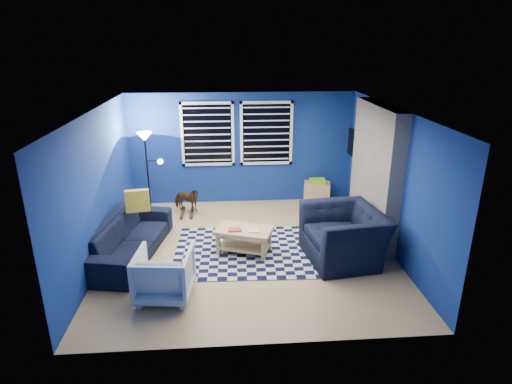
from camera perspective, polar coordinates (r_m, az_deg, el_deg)
floor at (r=7.73m, az=-0.98°, el=-7.82°), size 5.00×5.00×0.00m
ceiling at (r=6.94m, az=-1.10°, el=10.80°), size 5.00×5.00×0.00m
wall_back at (r=9.64m, az=-1.91°, el=5.77°), size 5.00×0.00×5.00m
wall_left at (r=7.53m, az=-20.39°, el=0.46°), size 0.00×5.00×5.00m
wall_right at (r=7.78m, az=17.67°, el=1.38°), size 0.00×5.00×5.00m
fireplace at (r=8.19m, az=15.47°, el=2.11°), size 0.65×2.00×2.50m
window_left at (r=9.52m, az=-6.48°, el=7.64°), size 1.17×0.06×1.42m
window_right at (r=9.56m, az=1.40°, el=7.81°), size 1.17×0.06×1.42m
tv at (r=9.54m, az=13.15°, el=6.04°), size 0.07×1.00×0.58m
rug at (r=7.71m, az=-1.38°, el=-7.85°), size 2.56×2.08×0.02m
sofa at (r=7.76m, az=-16.75°, el=-5.84°), size 2.43×1.30×0.67m
armchair_big at (r=7.43m, az=11.62°, el=-5.64°), size 1.51×1.36×0.88m
armchair_bent at (r=6.44m, az=-12.13°, el=-10.66°), size 0.86×0.88×0.73m
rocking_horse at (r=9.26m, az=-9.26°, el=-1.01°), size 0.51×0.69×0.53m
coffee_table at (r=7.52m, az=-1.63°, el=-5.83°), size 1.09×0.85×0.48m
cabinet at (r=9.90m, az=8.10°, el=-0.05°), size 0.65×0.50×0.58m
floor_lamp at (r=9.03m, az=-14.39°, el=5.66°), size 0.49×0.30×1.80m
throw_pillow at (r=7.86m, az=-15.52°, el=-1.12°), size 0.43×0.19×0.40m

